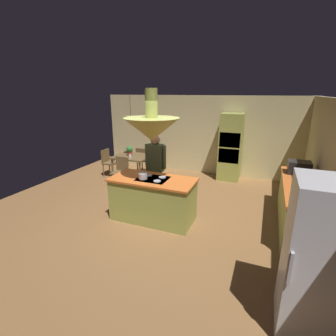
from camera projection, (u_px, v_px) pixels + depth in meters
ground at (157, 214)px, 5.62m from camera, size 8.16×8.16×0.00m
wall_back at (199, 135)px, 8.30m from camera, size 6.80×0.10×2.55m
wall_right at (331, 173)px, 4.43m from camera, size 0.10×7.20×2.55m
kitchen_island at (153, 199)px, 5.30m from camera, size 1.78×0.86×0.95m
counter_run_right at (298, 205)px, 4.99m from camera, size 0.73×2.41×0.93m
oven_tower at (230, 147)px, 7.61m from camera, size 0.66×0.62×2.05m
refrigerator at (321, 262)px, 2.66m from camera, size 0.72×0.74×1.84m
dining_table at (132, 159)px, 7.71m from camera, size 1.06×0.94×0.76m
person_at_island at (156, 165)px, 5.86m from camera, size 0.53×0.23×1.73m
range_hood at (152, 128)px, 4.86m from camera, size 1.10×1.10×1.00m
pendant_light_over_table at (131, 120)px, 7.36m from camera, size 0.32×0.32×0.82m
chair_facing_island at (121, 170)px, 7.15m from camera, size 0.40×0.40×0.87m
chair_by_back_wall at (143, 158)px, 8.37m from camera, size 0.40×0.40×0.87m
chair_at_corner at (108, 161)px, 8.09m from camera, size 0.40×0.40×0.87m
potted_plant_on_table at (130, 150)px, 7.67m from camera, size 0.20×0.20×0.30m
cup_on_table at (130, 156)px, 7.44m from camera, size 0.07×0.07×0.09m
canister_flour at (306, 191)px, 4.31m from camera, size 0.13×0.13×0.16m
canister_sugar at (304, 188)px, 4.47m from camera, size 0.12×0.12×0.15m
microwave_on_counter at (299, 167)px, 5.44m from camera, size 0.46×0.36×0.28m
cooking_pot_on_cooktop at (143, 176)px, 5.08m from camera, size 0.18×0.18×0.12m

